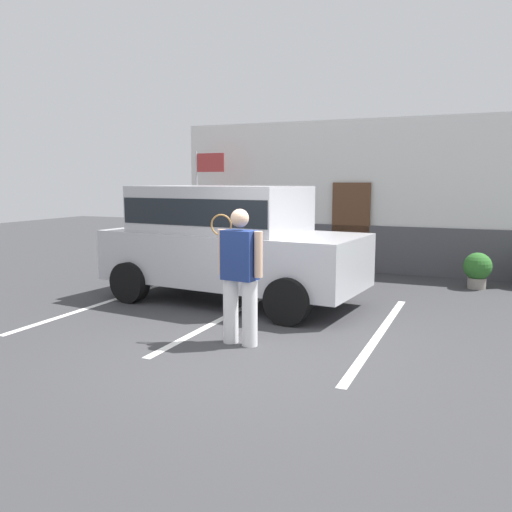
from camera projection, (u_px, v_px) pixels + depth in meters
ground_plane at (245, 352)px, 6.74m from camera, size 40.00×40.00×0.00m
parking_stripe_0 at (103, 303)px, 9.43m from camera, size 0.12×4.40×0.01m
parking_stripe_1 at (226, 317)px, 8.49m from camera, size 0.12×4.40×0.01m
parking_stripe_2 at (380, 333)px, 7.55m from camera, size 0.12×4.40×0.01m
house_frontage at (362, 200)px, 12.67m from camera, size 9.11×0.40×3.57m
parked_suv at (227, 237)px, 9.49m from camera, size 4.77×2.54×2.05m
tennis_player_man at (240, 274)px, 6.96m from camera, size 0.79×0.33×1.79m
potted_plant_by_porch at (478, 269)px, 10.67m from camera, size 0.55×0.55×0.72m
flag_pole at (203, 187)px, 13.18m from camera, size 0.80×0.05×2.86m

